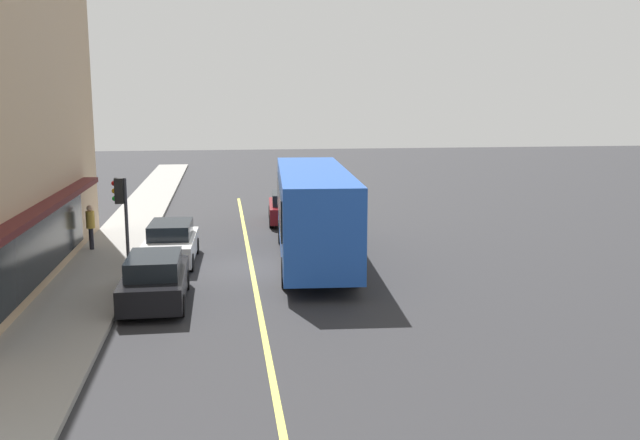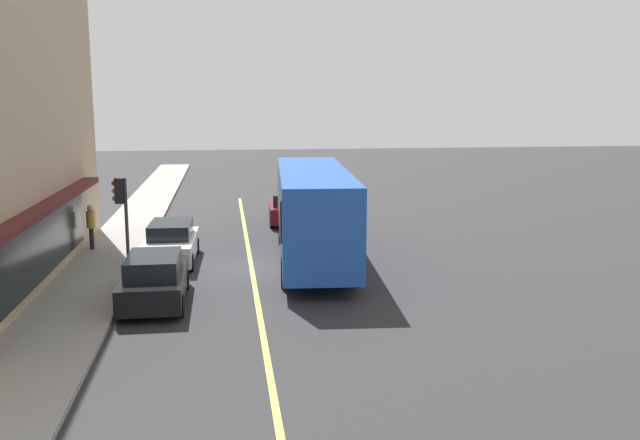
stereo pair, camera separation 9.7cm
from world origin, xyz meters
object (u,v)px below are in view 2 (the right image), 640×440
(bus, at_px, (313,210))
(car_white, at_px, (171,243))
(pedestrian_by_curb, at_px, (91,223))
(traffic_light, at_px, (121,201))
(car_maroon, at_px, (288,208))
(car_black, at_px, (154,280))

(bus, distance_m, car_white, 5.51)
(car_white, relative_size, pedestrian_by_curb, 2.44)
(pedestrian_by_curb, bearing_deg, traffic_light, -152.28)
(car_maroon, bearing_deg, bus, -178.90)
(traffic_light, xyz_separation_m, car_maroon, (8.96, -6.76, -1.79))
(car_maroon, bearing_deg, pedestrian_by_curb, 124.32)
(car_maroon, xyz_separation_m, car_white, (-7.89, 5.17, 0.00))
(car_maroon, height_order, pedestrian_by_curb, pedestrian_by_curb)
(car_black, height_order, car_white, same)
(car_black, xyz_separation_m, car_white, (5.36, -0.10, 0.00))
(traffic_light, distance_m, pedestrian_by_curb, 3.84)
(pedestrian_by_curb, bearing_deg, car_white, -122.99)
(car_white, bearing_deg, car_black, 178.92)
(pedestrian_by_curb, bearing_deg, car_black, -157.04)
(bus, relative_size, pedestrian_by_curb, 6.32)
(bus, relative_size, car_white, 2.59)
(car_maroon, bearing_deg, car_white, 146.77)
(traffic_light, bearing_deg, car_white, -55.92)
(pedestrian_by_curb, bearing_deg, bus, -107.61)
(bus, bearing_deg, car_white, 83.52)
(traffic_light, height_order, car_white, traffic_light)
(traffic_light, bearing_deg, car_maroon, -37.02)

